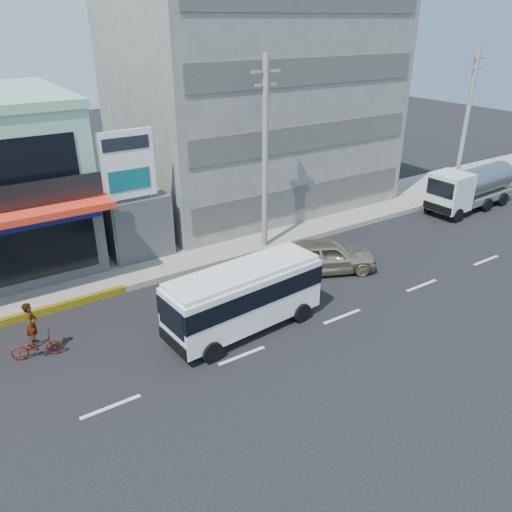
{
  "coord_description": "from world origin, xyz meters",
  "views": [
    {
      "loc": [
        -7.88,
        -13.08,
        11.38
      ],
      "look_at": [
        2.68,
        3.13,
        2.2
      ],
      "focal_mm": 35.0,
      "sensor_mm": 36.0,
      "label": 1
    }
  ],
  "objects_px": {
    "utility_pole_near": "(265,157)",
    "minibus": "(244,294)",
    "billboard": "(128,173)",
    "motorcycle_rider": "(35,340)",
    "concrete_building": "(251,95)",
    "satellite_dish": "(128,189)",
    "sedan": "(326,256)",
    "tanker_truck": "(469,187)",
    "utility_pole_far": "(466,124)"
  },
  "relations": [
    {
      "from": "concrete_building",
      "to": "sedan",
      "type": "bearing_deg",
      "value": -104.11
    },
    {
      "from": "concrete_building",
      "to": "satellite_dish",
      "type": "xyz_separation_m",
      "value": [
        -10.0,
        -4.0,
        -3.42
      ]
    },
    {
      "from": "minibus",
      "to": "utility_pole_far",
      "type": "bearing_deg",
      "value": 15.72
    },
    {
      "from": "billboard",
      "to": "motorcycle_rider",
      "type": "xyz_separation_m",
      "value": [
        -5.88,
        -5.11,
        -4.16
      ]
    },
    {
      "from": "satellite_dish",
      "to": "motorcycle_rider",
      "type": "height_order",
      "value": "satellite_dish"
    },
    {
      "from": "billboard",
      "to": "sedan",
      "type": "distance_m",
      "value": 10.28
    },
    {
      "from": "utility_pole_near",
      "to": "minibus",
      "type": "xyz_separation_m",
      "value": [
        -4.96,
        -5.9,
        -3.53
      ]
    },
    {
      "from": "minibus",
      "to": "tanker_truck",
      "type": "relative_size",
      "value": 0.92
    },
    {
      "from": "satellite_dish",
      "to": "tanker_truck",
      "type": "bearing_deg",
      "value": -14.77
    },
    {
      "from": "satellite_dish",
      "to": "billboard",
      "type": "relative_size",
      "value": 0.22
    },
    {
      "from": "concrete_building",
      "to": "billboard",
      "type": "bearing_deg",
      "value": -151.08
    },
    {
      "from": "concrete_building",
      "to": "utility_pole_near",
      "type": "distance_m",
      "value": 8.79
    },
    {
      "from": "billboard",
      "to": "tanker_truck",
      "type": "bearing_deg",
      "value": -9.82
    },
    {
      "from": "satellite_dish",
      "to": "tanker_truck",
      "type": "distance_m",
      "value": 21.63
    },
    {
      "from": "minibus",
      "to": "motorcycle_rider",
      "type": "height_order",
      "value": "minibus"
    },
    {
      "from": "concrete_building",
      "to": "sedan",
      "type": "relative_size",
      "value": 3.23
    },
    {
      "from": "concrete_building",
      "to": "utility_pole_near",
      "type": "height_order",
      "value": "concrete_building"
    },
    {
      "from": "utility_pole_near",
      "to": "sedan",
      "type": "distance_m",
      "value": 5.81
    },
    {
      "from": "satellite_dish",
      "to": "billboard",
      "type": "bearing_deg",
      "value": -105.52
    },
    {
      "from": "satellite_dish",
      "to": "billboard",
      "type": "xyz_separation_m",
      "value": [
        -0.5,
        -1.8,
        1.35
      ]
    },
    {
      "from": "billboard",
      "to": "minibus",
      "type": "xyz_separation_m",
      "value": [
        1.54,
        -7.7,
        -3.31
      ]
    },
    {
      "from": "sedan",
      "to": "tanker_truck",
      "type": "xyz_separation_m",
      "value": [
        13.67,
        1.83,
        0.66
      ]
    },
    {
      "from": "utility_pole_far",
      "to": "minibus",
      "type": "relative_size",
      "value": 1.5
    },
    {
      "from": "concrete_building",
      "to": "billboard",
      "type": "relative_size",
      "value": 2.32
    },
    {
      "from": "satellite_dish",
      "to": "minibus",
      "type": "relative_size",
      "value": 0.23
    },
    {
      "from": "sedan",
      "to": "utility_pole_far",
      "type": "bearing_deg",
      "value": -52.17
    },
    {
      "from": "utility_pole_near",
      "to": "utility_pole_far",
      "type": "height_order",
      "value": "same"
    },
    {
      "from": "billboard",
      "to": "minibus",
      "type": "bearing_deg",
      "value": -78.66
    },
    {
      "from": "concrete_building",
      "to": "tanker_truck",
      "type": "relative_size",
      "value": 2.22
    },
    {
      "from": "minibus",
      "to": "motorcycle_rider",
      "type": "relative_size",
      "value": 2.87
    },
    {
      "from": "billboard",
      "to": "motorcycle_rider",
      "type": "bearing_deg",
      "value": -139.02
    },
    {
      "from": "satellite_dish",
      "to": "utility_pole_far",
      "type": "relative_size",
      "value": 0.15
    },
    {
      "from": "utility_pole_near",
      "to": "utility_pole_far",
      "type": "xyz_separation_m",
      "value": [
        16.0,
        0.0,
        0.0
      ]
    },
    {
      "from": "utility_pole_near",
      "to": "tanker_truck",
      "type": "xyz_separation_m",
      "value": [
        14.82,
        -1.89,
        -3.65
      ]
    },
    {
      "from": "satellite_dish",
      "to": "minibus",
      "type": "distance_m",
      "value": 9.75
    },
    {
      "from": "satellite_dish",
      "to": "minibus",
      "type": "bearing_deg",
      "value": -83.73
    },
    {
      "from": "utility_pole_near",
      "to": "motorcycle_rider",
      "type": "height_order",
      "value": "utility_pole_near"
    },
    {
      "from": "minibus",
      "to": "tanker_truck",
      "type": "bearing_deg",
      "value": 11.46
    },
    {
      "from": "concrete_building",
      "to": "utility_pole_far",
      "type": "relative_size",
      "value": 1.6
    },
    {
      "from": "minibus",
      "to": "utility_pole_near",
      "type": "bearing_deg",
      "value": 49.97
    },
    {
      "from": "sedan",
      "to": "tanker_truck",
      "type": "height_order",
      "value": "tanker_truck"
    },
    {
      "from": "billboard",
      "to": "utility_pole_near",
      "type": "relative_size",
      "value": 0.69
    },
    {
      "from": "satellite_dish",
      "to": "motorcycle_rider",
      "type": "xyz_separation_m",
      "value": [
        -6.38,
        -6.91,
        -2.81
      ]
    },
    {
      "from": "sedan",
      "to": "motorcycle_rider",
      "type": "bearing_deg",
      "value": 112.0
    },
    {
      "from": "concrete_building",
      "to": "sedan",
      "type": "height_order",
      "value": "concrete_building"
    },
    {
      "from": "minibus",
      "to": "motorcycle_rider",
      "type": "bearing_deg",
      "value": 160.76
    },
    {
      "from": "utility_pole_near",
      "to": "minibus",
      "type": "bearing_deg",
      "value": -130.03
    },
    {
      "from": "billboard",
      "to": "concrete_building",
      "type": "bearing_deg",
      "value": 28.92
    },
    {
      "from": "utility_pole_far",
      "to": "minibus",
      "type": "xyz_separation_m",
      "value": [
        -20.96,
        -5.9,
        -3.53
      ]
    },
    {
      "from": "concrete_building",
      "to": "satellite_dish",
      "type": "relative_size",
      "value": 10.67
    }
  ]
}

